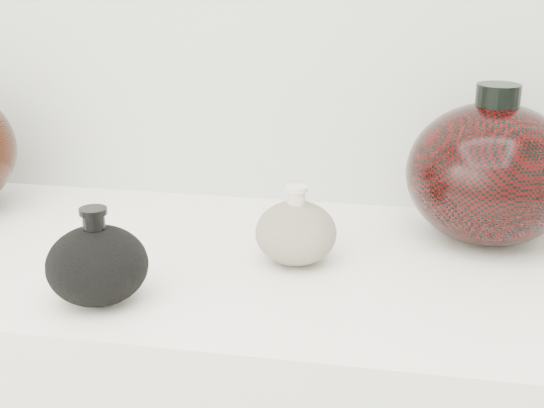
# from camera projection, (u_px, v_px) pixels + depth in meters

# --- Properties ---
(black_gourd_vase) EXTENTS (0.15, 0.15, 0.12)m
(black_gourd_vase) POSITION_uv_depth(u_px,v_px,m) (97.00, 264.00, 0.88)
(black_gourd_vase) COLOR black
(black_gourd_vase) RESTS_ON display_counter
(cream_gourd_vase) EXTENTS (0.13, 0.13, 0.11)m
(cream_gourd_vase) POSITION_uv_depth(u_px,v_px,m) (296.00, 232.00, 0.99)
(cream_gourd_vase) COLOR beige
(cream_gourd_vase) RESTS_ON display_counter
(right_round_pot) EXTENTS (0.30, 0.30, 0.22)m
(right_round_pot) POSITION_uv_depth(u_px,v_px,m) (491.00, 173.00, 1.04)
(right_round_pot) COLOR black
(right_round_pot) RESTS_ON display_counter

